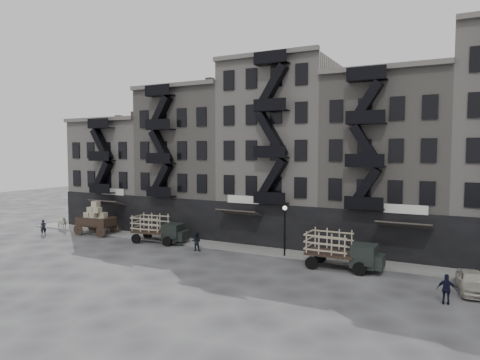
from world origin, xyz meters
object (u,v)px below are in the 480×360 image
at_px(wagon, 95,216).
at_px(stake_truck_west, 159,227).
at_px(stake_truck_east, 342,248).
at_px(pedestrian_mid, 196,242).
at_px(car_east, 472,282).
at_px(horse, 61,223).
at_px(pedestrian_west, 43,228).
at_px(policeman, 447,289).

xyz_separation_m(wagon, stake_truck_west, (8.43, -0.19, -0.44)).
bearing_deg(stake_truck_east, pedestrian_mid, -179.34).
height_order(car_east, pedestrian_mid, pedestrian_mid).
xyz_separation_m(horse, wagon, (5.06, 0.14, 1.15)).
xyz_separation_m(car_east, pedestrian_west, (-39.08, -0.22, 0.12)).
xyz_separation_m(pedestrian_west, pedestrian_mid, (17.86, 1.58, 0.01)).
relative_size(stake_truck_west, stake_truck_east, 0.99).
xyz_separation_m(stake_truck_west, stake_truck_east, (17.72, -0.96, 0.07)).
distance_m(wagon, stake_truck_east, 26.18).
bearing_deg(pedestrian_mid, stake_truck_west, -31.14).
bearing_deg(policeman, car_east, -116.21).
xyz_separation_m(wagon, stake_truck_east, (26.15, -1.15, -0.37)).
height_order(horse, stake_truck_west, stake_truck_west).
distance_m(horse, pedestrian_west, 2.76).
xyz_separation_m(car_east, pedestrian_mid, (-21.22, 1.36, 0.14)).
height_order(stake_truck_east, pedestrian_west, stake_truck_east).
height_order(pedestrian_mid, policeman, policeman).
bearing_deg(car_east, horse, 168.48).
relative_size(wagon, stake_truck_west, 0.77).
relative_size(stake_truck_west, policeman, 3.15).
relative_size(car_east, policeman, 2.30).
distance_m(horse, car_east, 39.76).
height_order(wagon, stake_truck_west, wagon).
bearing_deg(pedestrian_west, pedestrian_mid, -43.55).
relative_size(wagon, pedestrian_mid, 2.57).
bearing_deg(pedestrian_mid, stake_truck_east, 161.27).
distance_m(pedestrian_mid, policeman, 20.36).
bearing_deg(pedestrian_west, stake_truck_west, -37.04).
bearing_deg(pedestrian_mid, pedestrian_west, -14.12).
distance_m(stake_truck_west, car_east, 26.32).
bearing_deg(horse, policeman, -87.74).
height_order(horse, policeman, policeman).
bearing_deg(stake_truck_east, wagon, 177.70).
bearing_deg(stake_truck_east, stake_truck_west, 177.13).
height_order(horse, stake_truck_east, stake_truck_east).
height_order(horse, pedestrian_west, horse).
bearing_deg(pedestrian_mid, policeman, 148.50).
xyz_separation_m(stake_truck_east, pedestrian_mid, (-12.74, -0.10, -0.77)).
bearing_deg(wagon, horse, 176.76).
xyz_separation_m(stake_truck_west, pedestrian_mid, (4.98, -1.06, -0.70)).
bearing_deg(stake_truck_west, horse, 172.06).
xyz_separation_m(stake_truck_east, pedestrian_west, (-30.60, -1.68, -0.79)).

